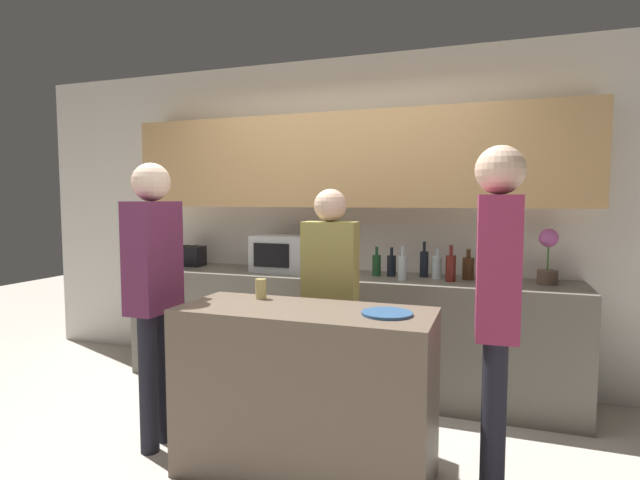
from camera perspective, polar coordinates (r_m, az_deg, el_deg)
The scene contains 19 objects.
ground_plane at distance 3.05m, azimuth -6.37°, elevation -25.07°, with size 14.00×14.00×0.00m, color beige.
back_wall at distance 4.21m, azimuth 3.38°, elevation 4.97°, with size 6.40×0.40×2.70m.
back_counter at distance 4.09m, azimuth 2.23°, elevation -10.33°, with size 3.60×0.62×0.91m.
kitchen_island at distance 2.84m, azimuth -1.76°, elevation -17.03°, with size 1.38×0.56×0.93m.
microwave at distance 4.20m, azimuth -3.88°, elevation -1.51°, with size 0.52×0.39×0.30m.
toaster at distance 4.67m, azimuth -14.69°, elevation -1.77°, with size 0.26×0.16×0.18m.
potted_plant at distance 3.87m, azimuth 24.62°, elevation -1.73°, with size 0.14×0.14×0.39m.
bottle_0 at distance 3.94m, azimuth 6.48°, elevation -2.83°, with size 0.07×0.07×0.23m.
bottle_1 at distance 3.94m, azimuth 8.17°, elevation -2.87°, with size 0.07×0.07×0.23m.
bottle_2 at distance 3.77m, azimuth 9.39°, elevation -3.06°, with size 0.07×0.07×0.25m.
bottle_3 at distance 3.95m, azimuth 11.81°, elevation -2.64°, with size 0.07×0.07×0.28m.
bottle_4 at distance 3.90m, azimuth 13.21°, elevation -3.02°, with size 0.07×0.07×0.23m.
bottle_5 at distance 3.78m, azimuth 14.71°, elevation -3.06°, with size 0.07×0.07×0.27m.
bottle_6 at distance 3.91m, azimuth 16.58°, elevation -3.07°, with size 0.09×0.09×0.23m.
plate_on_island at distance 2.57m, azimuth 7.67°, elevation -8.31°, with size 0.26×0.26×0.01m.
cup_0 at distance 2.97m, azimuth -6.79°, elevation -5.56°, with size 0.06×0.06×0.12m.
person_left at distance 3.21m, azimuth 1.18°, elevation -5.76°, with size 0.35×0.21×1.58m.
person_center at distance 2.55m, azimuth 19.55°, elevation -5.79°, with size 0.23×0.35×1.77m.
person_right at distance 3.16m, azimuth -18.47°, elevation -4.27°, with size 0.23×0.34×1.73m.
Camera 1 is at (1.17, -2.38, 1.51)m, focal length 28.00 mm.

